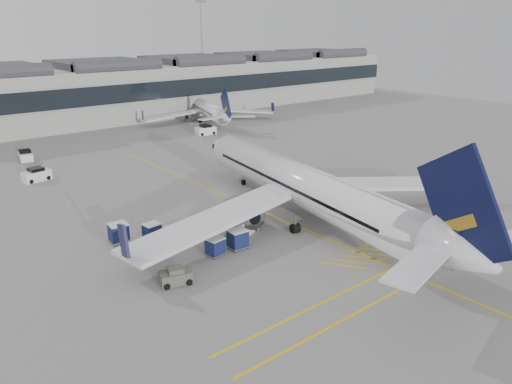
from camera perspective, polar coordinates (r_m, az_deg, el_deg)
ground at (r=44.05m, az=-3.09°, el=-7.81°), size 220.00×220.00×0.00m
terminal at (r=107.21m, az=-27.06°, el=9.46°), size 200.00×20.45×12.40m
apron_markings at (r=56.94m, az=-1.01°, el=-1.48°), size 0.25×60.00×0.01m
airliner_main at (r=51.61m, az=5.93°, el=0.43°), size 41.06×45.21×12.10m
airliner_far at (r=107.27m, az=-5.61°, el=9.39°), size 27.35×30.35×8.35m
belt_loader at (r=48.80m, az=-1.69°, el=-4.31°), size 4.95×3.04×1.97m
baggage_cart_a at (r=45.84m, az=-2.11°, el=-5.33°), size 1.81×1.51×1.84m
baggage_cart_b at (r=48.57m, az=-11.81°, el=-4.42°), size 1.73×1.48×1.68m
baggage_cart_c at (r=48.79m, az=-15.44°, el=-4.46°), size 1.92×1.64×1.90m
baggage_cart_d at (r=44.70m, az=-4.69°, el=-6.18°), size 1.74×1.51×1.65m
ramp_agent_a at (r=50.68m, az=-3.59°, el=-3.04°), size 0.70×0.79×1.82m
ramp_agent_b at (r=50.77m, az=-2.26°, el=-3.12°), size 0.94×0.86×1.58m
pushback_tug at (r=40.59m, az=-9.17°, el=-9.51°), size 2.81×2.15×1.39m
safety_cone_nose at (r=69.18m, az=-7.24°, el=2.25°), size 0.33×0.33×0.46m
safety_cone_engine at (r=57.10m, az=5.11°, el=-1.24°), size 0.36×0.36×0.49m
service_van_left at (r=71.60m, az=-23.79°, el=1.81°), size 3.68×2.25×1.77m
service_van_mid at (r=82.49m, az=-24.86°, el=3.73°), size 2.16×3.64×1.77m
service_van_right at (r=94.01m, az=-5.77°, el=7.06°), size 3.81×2.20×1.87m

